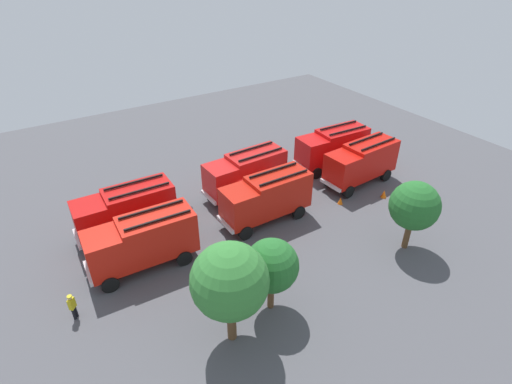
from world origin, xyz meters
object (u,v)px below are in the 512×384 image
at_px(firefighter_2, 192,216).
at_px(tree_0, 414,206).
at_px(fire_truck_5, 142,240).
at_px(tree_1, 272,266).
at_px(fire_truck_1, 246,172).
at_px(traffic_cone_0, 124,211).
at_px(fire_truck_4, 267,196).
at_px(traffic_cone_1, 340,201).
at_px(traffic_cone_2, 384,194).
at_px(fire_truck_0, 333,146).
at_px(tree_2, 230,281).
at_px(fire_truck_2, 126,210).
at_px(firefighter_0, 72,306).
at_px(firefighter_1, 121,241).
at_px(fire_truck_3, 361,161).

relative_size(firefighter_2, tree_0, 0.33).
relative_size(fire_truck_5, tree_1, 1.51).
height_order(fire_truck_1, traffic_cone_0, fire_truck_1).
height_order(fire_truck_1, fire_truck_4, same).
relative_size(traffic_cone_1, traffic_cone_2, 0.89).
relative_size(fire_truck_0, fire_truck_5, 1.00).
relative_size(firefighter_2, tree_2, 0.28).
bearing_deg(tree_0, fire_truck_2, -36.76).
distance_m(fire_truck_4, traffic_cone_0, 11.54).
bearing_deg(fire_truck_0, tree_0, 76.04).
distance_m(tree_0, traffic_cone_1, 7.39).
relative_size(fire_truck_0, traffic_cone_1, 11.85).
bearing_deg(fire_truck_4, firefighter_0, 8.22).
bearing_deg(fire_truck_4, traffic_cone_2, 165.14).
bearing_deg(firefighter_0, tree_1, -165.74).
xyz_separation_m(fire_truck_4, traffic_cone_2, (-10.29, 2.71, -1.81)).
bearing_deg(traffic_cone_2, firefighter_2, -17.77).
xyz_separation_m(fire_truck_5, firefighter_2, (-4.46, -2.35, -1.16)).
height_order(fire_truck_1, firefighter_1, fire_truck_1).
distance_m(firefighter_0, traffic_cone_2, 25.08).
bearing_deg(fire_truck_5, tree_1, 126.39).
height_order(fire_truck_1, firefighter_0, fire_truck_1).
xyz_separation_m(firefighter_2, tree_2, (2.45, 10.52, 3.23)).
height_order(tree_1, traffic_cone_2, tree_1).
xyz_separation_m(fire_truck_1, firefighter_2, (5.92, 1.81, -1.16)).
relative_size(traffic_cone_0, traffic_cone_1, 1.15).
distance_m(fire_truck_2, traffic_cone_2, 21.07).
distance_m(fire_truck_2, fire_truck_4, 10.40).
height_order(fire_truck_2, traffic_cone_0, fire_truck_2).
relative_size(fire_truck_2, firefighter_2, 4.13).
bearing_deg(firefighter_1, firefighter_0, -122.54).
height_order(tree_0, traffic_cone_2, tree_0).
height_order(fire_truck_3, firefighter_1, fire_truck_3).
bearing_deg(fire_truck_5, fire_truck_2, -89.64).
bearing_deg(tree_2, firefighter_1, -73.79).
bearing_deg(tree_1, fire_truck_2, -66.95).
height_order(fire_truck_1, tree_0, tree_0).
distance_m(tree_1, traffic_cone_2, 16.04).
distance_m(fire_truck_1, tree_1, 12.85).
relative_size(fire_truck_0, firefighter_0, 4.18).
xyz_separation_m(fire_truck_1, traffic_cone_1, (-5.84, 5.56, -1.84)).
height_order(firefighter_0, traffic_cone_2, firefighter_0).
bearing_deg(tree_0, fire_truck_5, -26.29).
bearing_deg(tree_1, firefighter_0, -28.12).
xyz_separation_m(firefighter_0, tree_2, (-7.03, 6.06, 3.24)).
distance_m(fire_truck_1, firefighter_0, 16.66).
xyz_separation_m(fire_truck_4, fire_truck_5, (9.76, 0.06, 0.00)).
bearing_deg(tree_2, traffic_cone_1, -154.53).
relative_size(fire_truck_4, traffic_cone_1, 11.68).
relative_size(fire_truck_4, firefighter_1, 4.01).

